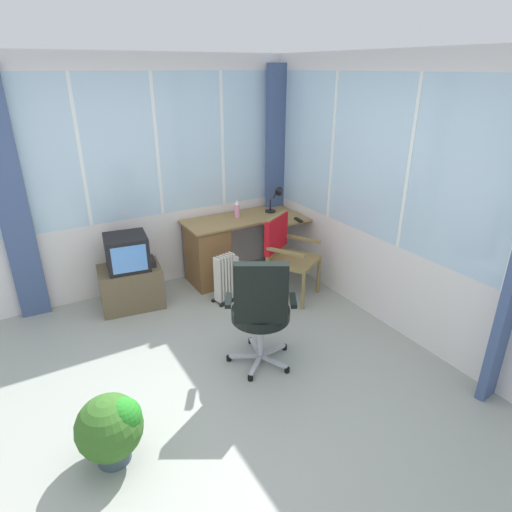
# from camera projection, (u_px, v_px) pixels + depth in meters

# --- Properties ---
(ground) EXTENTS (4.94, 5.14, 0.06)m
(ground) POSITION_uv_depth(u_px,v_px,m) (210.00, 394.00, 3.52)
(ground) COLOR #94998F
(north_window_panel) EXTENTS (3.94, 0.07, 2.55)m
(north_window_panel) POSITION_uv_depth(u_px,v_px,m) (123.00, 181.00, 4.66)
(north_window_panel) COLOR silver
(north_window_panel) RESTS_ON ground
(east_window_panel) EXTENTS (0.07, 4.14, 2.55)m
(east_window_panel) POSITION_uv_depth(u_px,v_px,m) (406.00, 203.00, 3.92)
(east_window_panel) COLOR silver
(east_window_panel) RESTS_ON ground
(curtain_north_left) EXTENTS (0.28, 0.08, 2.45)m
(curtain_north_left) POSITION_uv_depth(u_px,v_px,m) (11.00, 202.00, 4.12)
(curtain_north_left) COLOR #415580
(curtain_north_left) RESTS_ON ground
(curtain_corner) EXTENTS (0.28, 0.08, 2.45)m
(curtain_corner) POSITION_uv_depth(u_px,v_px,m) (276.00, 169.00, 5.44)
(curtain_corner) COLOR #415580
(curtain_corner) RESTS_ON ground
(desk) EXTENTS (1.39, 0.76, 0.75)m
(desk) POSITION_uv_depth(u_px,v_px,m) (212.00, 251.00, 5.14)
(desk) COLOR olive
(desk) RESTS_ON ground
(desk_lamp) EXTENTS (0.23, 0.20, 0.32)m
(desk_lamp) POSITION_uv_depth(u_px,v_px,m) (278.00, 196.00, 5.30)
(desk_lamp) COLOR black
(desk_lamp) RESTS_ON desk
(tv_remote) EXTENTS (0.06, 0.15, 0.02)m
(tv_remote) POSITION_uv_depth(u_px,v_px,m) (298.00, 220.00, 5.07)
(tv_remote) COLOR black
(tv_remote) RESTS_ON desk
(spray_bottle) EXTENTS (0.06, 0.06, 0.22)m
(spray_bottle) POSITION_uv_depth(u_px,v_px,m) (237.00, 209.00, 5.15)
(spray_bottle) COLOR pink
(spray_bottle) RESTS_ON desk
(wooden_armchair) EXTENTS (0.66, 0.66, 0.93)m
(wooden_armchair) POSITION_uv_depth(u_px,v_px,m) (284.00, 246.00, 4.79)
(wooden_armchair) COLOR olive
(wooden_armchair) RESTS_ON ground
(office_chair) EXTENTS (0.62, 0.60, 1.03)m
(office_chair) POSITION_uv_depth(u_px,v_px,m) (261.00, 307.00, 3.56)
(office_chair) COLOR #B7B7BF
(office_chair) RESTS_ON ground
(tv_on_stand) EXTENTS (0.69, 0.52, 0.82)m
(tv_on_stand) POSITION_uv_depth(u_px,v_px,m) (130.00, 276.00, 4.62)
(tv_on_stand) COLOR brown
(tv_on_stand) RESTS_ON ground
(space_heater) EXTENTS (0.33, 0.23, 0.55)m
(space_heater) POSITION_uv_depth(u_px,v_px,m) (227.00, 277.00, 4.77)
(space_heater) COLOR silver
(space_heater) RESTS_ON ground
(potted_plant) EXTENTS (0.43, 0.43, 0.49)m
(potted_plant) POSITION_uv_depth(u_px,v_px,m) (111.00, 427.00, 2.79)
(potted_plant) COLOR #394D55
(potted_plant) RESTS_ON ground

